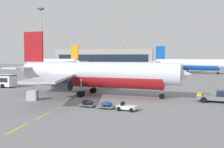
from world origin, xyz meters
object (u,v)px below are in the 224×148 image
(airliner_mid_left, at_px, (188,64))
(fuel_service_truck, at_px, (43,77))
(pushback_tug, at_px, (219,97))
(airliner_far_center, at_px, (55,63))
(uld_cargo_container, at_px, (32,95))
(airliner_foreground, at_px, (94,74))
(baggage_train, at_px, (107,105))
(apron_light_mast_near, at_px, (41,34))

(airliner_mid_left, bearing_deg, fuel_service_truck, -130.83)
(pushback_tug, height_order, fuel_service_truck, fuel_service_truck)
(airliner_far_center, bearing_deg, uld_cargo_container, -69.87)
(airliner_foreground, height_order, uld_cargo_container, airliner_foreground)
(airliner_foreground, xyz_separation_m, airliner_far_center, (-38.58, 74.33, 0.16))
(airliner_far_center, xyz_separation_m, baggage_train, (43.29, -86.23, -3.59))
(airliner_mid_left, bearing_deg, apron_light_mast_near, -147.26)
(airliner_foreground, relative_size, fuel_service_truck, 5.15)
(airliner_foreground, height_order, fuel_service_truck, airliner_foreground)
(pushback_tug, bearing_deg, airliner_mid_left, 87.28)
(uld_cargo_container, bearing_deg, airliner_mid_left, 67.34)
(pushback_tug, distance_m, apron_light_mast_near, 67.04)
(fuel_service_truck, bearing_deg, airliner_foreground, -46.36)
(airliner_foreground, distance_m, airliner_mid_left, 77.21)
(airliner_mid_left, xyz_separation_m, fuel_service_truck, (-44.92, -51.98, -2.39))
(fuel_service_truck, xyz_separation_m, uld_cargo_container, (11.43, -28.25, -0.85))
(baggage_train, height_order, uld_cargo_container, uld_cargo_container)
(airliner_mid_left, xyz_separation_m, airliner_far_center, (-63.32, 1.19, 0.08))
(airliner_foreground, distance_m, airliner_far_center, 83.75)
(pushback_tug, bearing_deg, airliner_far_center, 127.38)
(airliner_far_center, xyz_separation_m, fuel_service_truck, (18.41, -53.17, -2.47))
(fuel_service_truck, relative_size, uld_cargo_container, 3.62)
(fuel_service_truck, relative_size, baggage_train, 0.78)
(airliner_foreground, bearing_deg, baggage_train, -68.39)
(apron_light_mast_near, bearing_deg, uld_cargo_container, -66.33)
(pushback_tug, distance_m, uld_cargo_container, 30.01)
(pushback_tug, height_order, baggage_train, pushback_tug)
(fuel_service_truck, bearing_deg, pushback_tug, -31.14)
(fuel_service_truck, relative_size, apron_light_mast_near, 0.28)
(fuel_service_truck, bearing_deg, airliner_mid_left, 49.17)
(uld_cargo_container, bearing_deg, baggage_train, -19.66)
(pushback_tug, relative_size, fuel_service_truck, 0.96)
(airliner_foreground, xyz_separation_m, uld_cargo_container, (-8.74, -7.09, -3.15))
(pushback_tug, bearing_deg, airliner_foreground, 169.86)
(baggage_train, bearing_deg, airliner_far_center, 116.66)
(baggage_train, bearing_deg, uld_cargo_container, 160.34)
(baggage_train, xyz_separation_m, uld_cargo_container, (-13.46, 4.81, 0.28))
(airliner_mid_left, bearing_deg, airliner_far_center, 178.92)
(airliner_foreground, distance_m, uld_cargo_container, 11.69)
(pushback_tug, height_order, airliner_far_center, airliner_far_center)
(fuel_service_truck, distance_m, uld_cargo_container, 30.48)
(airliner_foreground, bearing_deg, airliner_mid_left, 71.31)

